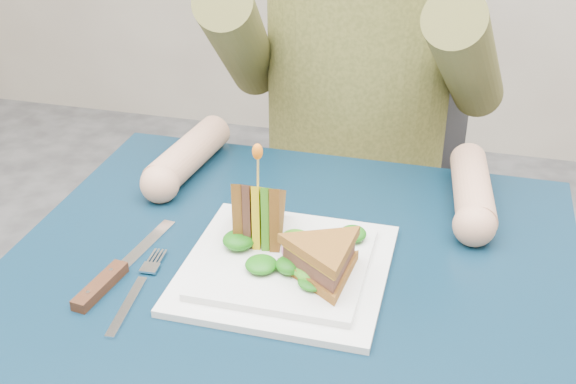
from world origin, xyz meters
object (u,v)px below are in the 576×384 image
(sandwich_flat, at_px, (324,260))
(plate, at_px, (286,266))
(chair, at_px, (360,179))
(diner, at_px, (359,23))
(fork, at_px, (136,292))
(sandwich_upright, at_px, (259,214))
(table, at_px, (280,333))
(knife, at_px, (110,278))

(sandwich_flat, bearing_deg, plate, 155.56)
(chair, bearing_deg, diner, -90.00)
(fork, bearing_deg, sandwich_upright, 48.87)
(table, height_order, sandwich_flat, sandwich_flat)
(table, bearing_deg, diner, 90.00)
(table, height_order, plate, plate)
(plate, relative_size, sandwich_flat, 1.54)
(plate, height_order, sandwich_flat, sandwich_flat)
(fork, bearing_deg, diner, 74.41)
(sandwich_flat, distance_m, fork, 0.24)
(sandwich_upright, bearing_deg, chair, 85.22)
(table, xyz_separation_m, knife, (-0.21, -0.05, 0.09))
(table, bearing_deg, knife, -167.16)
(sandwich_flat, height_order, knife, sandwich_flat)
(table, height_order, chair, chair)
(diner, height_order, sandwich_flat, diner)
(sandwich_flat, xyz_separation_m, knife, (-0.27, -0.05, -0.04))
(chair, height_order, plate, chair)
(fork, height_order, knife, knife)
(chair, distance_m, sandwich_flat, 0.69)
(chair, xyz_separation_m, fork, (-0.17, -0.71, 0.19))
(fork, bearing_deg, chair, 76.77)
(sandwich_upright, distance_m, knife, 0.21)
(chair, height_order, fork, chair)
(table, xyz_separation_m, fork, (-0.17, -0.06, 0.08))
(sandwich_flat, relative_size, sandwich_upright, 1.20)
(knife, bearing_deg, sandwich_upright, 36.95)
(plate, relative_size, knife, 1.17)
(sandwich_upright, relative_size, knife, 0.64)
(diner, height_order, sandwich_upright, diner)
(sandwich_upright, bearing_deg, plate, -42.77)
(table, bearing_deg, fork, -159.41)
(chair, height_order, diner, diner)
(fork, distance_m, knife, 0.05)
(chair, xyz_separation_m, knife, (-0.21, -0.70, 0.20))
(diner, bearing_deg, table, -90.00)
(table, height_order, sandwich_upright, sandwich_upright)
(diner, xyz_separation_m, sandwich_upright, (-0.05, -0.46, -0.13))
(table, xyz_separation_m, diner, (-0.00, 0.54, 0.26))
(plate, xyz_separation_m, fork, (-0.17, -0.09, -0.01))
(table, relative_size, chair, 0.81)
(sandwich_flat, height_order, sandwich_upright, sandwich_upright)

